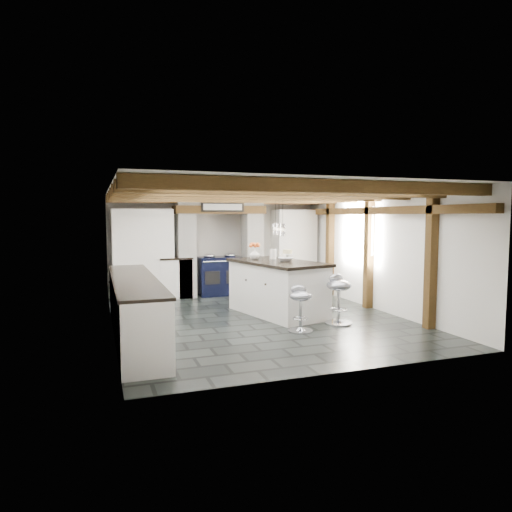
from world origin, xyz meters
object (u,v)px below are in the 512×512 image
object	(u,v)px
kitchen_island	(277,287)
range_cooker	(220,275)
bar_stool_far	(301,303)
bar_stool_near	(338,293)

from	to	relation	value
kitchen_island	range_cooker	bearing A→B (deg)	87.33
range_cooker	kitchen_island	size ratio (longest dim) A/B	0.45
range_cooker	kitchen_island	bearing A→B (deg)	-78.96
range_cooker	bar_stool_far	size ratio (longest dim) A/B	1.35
bar_stool_near	bar_stool_far	distance (m)	0.87
range_cooker	kitchen_island	distance (m)	2.47
bar_stool_near	bar_stool_far	size ratio (longest dim) A/B	1.16
bar_stool_far	kitchen_island	bearing A→B (deg)	106.12
kitchen_island	bar_stool_far	size ratio (longest dim) A/B	3.01
range_cooker	bar_stool_near	xyz separation A→B (m)	(1.16, -3.51, 0.07)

